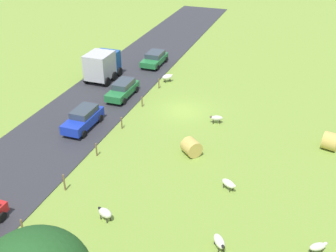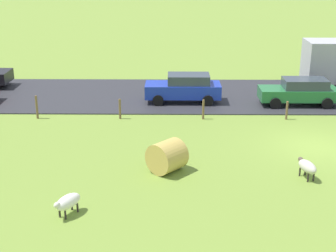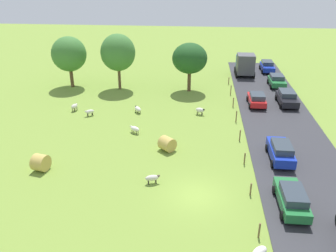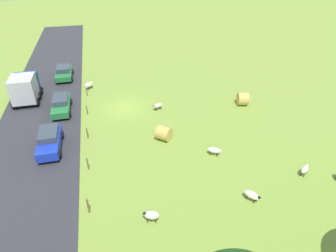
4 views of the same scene
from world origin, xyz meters
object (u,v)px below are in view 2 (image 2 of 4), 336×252
truck_0 (336,63)px  car_4 (184,88)px  sheep_3 (68,202)px  hay_bale_1 (167,156)px  sheep_4 (307,167)px  car_3 (300,91)px

truck_0 → car_4: 10.59m
sheep_3 → hay_bale_1: size_ratio=0.91×
sheep_4 → car_4: car_4 is taller
sheep_3 → car_3: car_3 is taller
car_4 → sheep_3: bearing=162.8°
sheep_4 → truck_0: truck_0 is taller
sheep_3 → sheep_4: (3.00, -8.84, 0.02)m
car_3 → sheep_3: bearing=139.9°
hay_bale_1 → car_4: size_ratio=0.29×
sheep_4 → hay_bale_1: bearing=83.6°
sheep_3 → truck_0: bearing=-40.0°
hay_bale_1 → truck_0: (13.31, -10.90, 1.09)m
hay_bale_1 → truck_0: size_ratio=0.31×
car_3 → car_4: 6.79m
sheep_3 → car_3: 17.04m
truck_0 → car_4: size_ratio=0.93×
sheep_3 → truck_0: size_ratio=0.28×
hay_bale_1 → car_4: 9.98m
car_4 → truck_0: bearing=-71.4°
car_3 → sheep_4: bearing=168.0°
sheep_4 → car_3: size_ratio=0.27×
sheep_4 → car_3: (10.03, -2.13, 0.36)m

